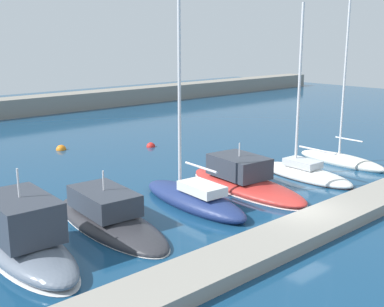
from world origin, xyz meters
name	(u,v)px	position (x,y,z in m)	size (l,w,h in m)	color
ground_plane	(298,220)	(0.00, 0.00, 0.00)	(120.00, 120.00, 0.00)	navy
dock_pier	(323,222)	(0.00, -1.36, 0.29)	(29.00, 2.35, 0.58)	gray
motorboat_slate_nearest	(24,238)	(-11.54, 4.92, 0.80)	(3.05, 8.05, 3.90)	slate
motorboat_charcoal_second	(108,218)	(-7.15, 5.62, 0.33)	(3.64, 9.24, 2.95)	#2D2D33
sailboat_navy_third	(194,197)	(-2.35, 4.93, 0.46)	(2.82, 7.89, 14.53)	navy
motorboat_red_fourth	(244,180)	(1.79, 5.15, 0.49)	(3.93, 9.24, 2.85)	#B72D28
sailboat_white_fifth	(305,173)	(6.37, 4.15, 0.29)	(2.57, 6.93, 10.90)	white
sailboat_ivory_sixth	(341,159)	(11.05, 4.49, 0.33)	(2.01, 6.80, 12.17)	silver
mooring_buoy_red	(151,147)	(4.54, 17.55, 0.00)	(0.71, 0.71, 0.71)	red
mooring_buoy_orange	(61,150)	(-1.29, 21.36, 0.00)	(0.79, 0.79, 0.79)	orange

